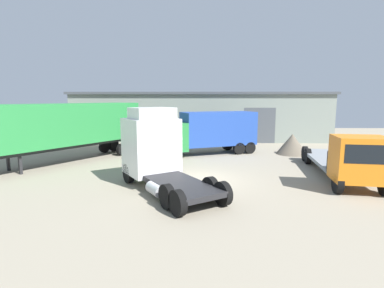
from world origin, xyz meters
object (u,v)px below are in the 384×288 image
Objects in this scene: container_trailer_green at (67,125)px; box_truck_green at (209,131)px; tractor_unit_white at (155,149)px; gravel_pile at (292,144)px; flatbed_truck_orange at (348,160)px.

container_trailer_green reaches higher than box_truck_green.
tractor_unit_white is 13.50m from gravel_pile.
flatbed_truck_orange is 1.10× the size of box_truck_green.
tractor_unit_white is at bearing -78.95° from flatbed_truck_orange.
gravel_pile is (9.92, 9.10, -1.08)m from tractor_unit_white.
tractor_unit_white is at bearing 49.47° from box_truck_green.
box_truck_green reaches higher than flatbed_truck_orange.
flatbed_truck_orange is at bearing 108.44° from container_trailer_green.
gravel_pile is at bearing -169.59° from flatbed_truck_orange.
container_trailer_green is at bearing -97.94° from flatbed_truck_orange.
box_truck_green is 6.88m from gravel_pile.
gravel_pile is (-0.37, 8.53, -0.47)m from flatbed_truck_orange.
gravel_pile is (6.80, 0.04, -1.10)m from box_truck_green.
container_trailer_green is 1.22× the size of flatbed_truck_orange.
tractor_unit_white is at bearing 86.41° from container_trailer_green.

